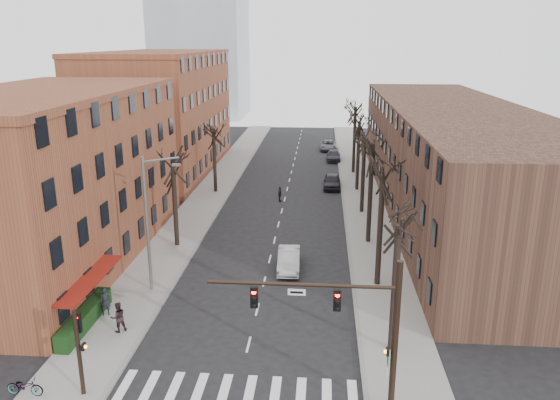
% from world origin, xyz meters
% --- Properties ---
extents(ground, '(160.00, 160.00, 0.00)m').
position_xyz_m(ground, '(0.00, 0.00, 0.00)').
color(ground, black).
rests_on(ground, ground).
extents(sidewalk_left, '(4.00, 90.00, 0.15)m').
position_xyz_m(sidewalk_left, '(-8.00, 35.00, 0.07)').
color(sidewalk_left, gray).
rests_on(sidewalk_left, ground).
extents(sidewalk_right, '(4.00, 90.00, 0.15)m').
position_xyz_m(sidewalk_right, '(8.00, 35.00, 0.07)').
color(sidewalk_right, gray).
rests_on(sidewalk_right, ground).
extents(building_left_near, '(12.00, 26.00, 12.00)m').
position_xyz_m(building_left_near, '(-16.00, 15.00, 6.00)').
color(building_left_near, brown).
rests_on(building_left_near, ground).
extents(building_left_far, '(12.00, 28.00, 14.00)m').
position_xyz_m(building_left_far, '(-16.00, 44.00, 7.00)').
color(building_left_far, brown).
rests_on(building_left_far, ground).
extents(building_right, '(12.00, 50.00, 10.00)m').
position_xyz_m(building_right, '(16.00, 30.00, 5.00)').
color(building_right, '#523426').
rests_on(building_right, ground).
extents(awning_left, '(1.20, 7.00, 0.15)m').
position_xyz_m(awning_left, '(-9.40, 6.00, 0.00)').
color(awning_left, maroon).
rests_on(awning_left, ground).
extents(hedge, '(0.80, 6.00, 1.00)m').
position_xyz_m(hedge, '(-9.50, 5.00, 0.65)').
color(hedge, '#183913').
rests_on(hedge, sidewalk_left).
extents(tree_right_a, '(5.20, 5.20, 10.00)m').
position_xyz_m(tree_right_a, '(7.60, 4.00, 0.00)').
color(tree_right_a, black).
rests_on(tree_right_a, ground).
extents(tree_right_b, '(5.20, 5.20, 10.80)m').
position_xyz_m(tree_right_b, '(7.60, 12.00, 0.00)').
color(tree_right_b, black).
rests_on(tree_right_b, ground).
extents(tree_right_c, '(5.20, 5.20, 11.60)m').
position_xyz_m(tree_right_c, '(7.60, 20.00, 0.00)').
color(tree_right_c, black).
rests_on(tree_right_c, ground).
extents(tree_right_d, '(5.20, 5.20, 10.00)m').
position_xyz_m(tree_right_d, '(7.60, 28.00, 0.00)').
color(tree_right_d, black).
rests_on(tree_right_d, ground).
extents(tree_right_e, '(5.20, 5.20, 10.80)m').
position_xyz_m(tree_right_e, '(7.60, 36.00, 0.00)').
color(tree_right_e, black).
rests_on(tree_right_e, ground).
extents(tree_right_f, '(5.20, 5.20, 11.60)m').
position_xyz_m(tree_right_f, '(7.60, 44.00, 0.00)').
color(tree_right_f, black).
rests_on(tree_right_f, ground).
extents(tree_left_a, '(5.20, 5.20, 9.50)m').
position_xyz_m(tree_left_a, '(-7.60, 18.00, 0.00)').
color(tree_left_a, black).
rests_on(tree_left_a, ground).
extents(tree_left_b, '(5.20, 5.20, 9.50)m').
position_xyz_m(tree_left_b, '(-7.60, 34.00, 0.00)').
color(tree_left_b, black).
rests_on(tree_left_b, ground).
extents(signal_mast_arm, '(8.14, 0.30, 7.20)m').
position_xyz_m(signal_mast_arm, '(5.45, -1.00, 4.40)').
color(signal_mast_arm, black).
rests_on(signal_mast_arm, ground).
extents(signal_pole_left, '(0.47, 0.44, 4.40)m').
position_xyz_m(signal_pole_left, '(-6.99, -0.95, 2.61)').
color(signal_pole_left, black).
rests_on(signal_pole_left, ground).
extents(streetlight, '(2.45, 0.22, 9.03)m').
position_xyz_m(streetlight, '(-7.03, 10.00, 5.01)').
color(streetlight, slate).
rests_on(streetlight, ground).
extents(silver_sedan, '(1.70, 4.48, 1.46)m').
position_xyz_m(silver_sedan, '(1.54, 14.23, 0.73)').
color(silver_sedan, '#A6A8AD').
rests_on(silver_sedan, ground).
extents(parked_car_near, '(1.92, 4.59, 1.55)m').
position_xyz_m(parked_car_near, '(4.90, 36.82, 0.78)').
color(parked_car_near, black).
rests_on(parked_car_near, ground).
extents(parked_car_mid, '(1.92, 4.61, 1.33)m').
position_xyz_m(parked_car_mid, '(5.30, 51.16, 0.67)').
color(parked_car_mid, '#22232A').
rests_on(parked_car_mid, ground).
extents(parked_car_far, '(2.39, 5.09, 1.41)m').
position_xyz_m(parked_car_far, '(4.61, 58.52, 0.70)').
color(parked_car_far, slate).
rests_on(parked_car_far, ground).
extents(pedestrian_a, '(0.72, 0.60, 1.70)m').
position_xyz_m(pedestrian_a, '(-8.83, 6.40, 1.00)').
color(pedestrian_a, black).
rests_on(pedestrian_a, sidewalk_left).
extents(pedestrian_b, '(1.08, 1.04, 1.75)m').
position_xyz_m(pedestrian_b, '(-7.37, 4.58, 1.02)').
color(pedestrian_b, black).
rests_on(pedestrian_b, sidewalk_left).
extents(pedestrian_crossing, '(0.57, 0.96, 1.53)m').
position_xyz_m(pedestrian_crossing, '(-0.45, 31.19, 0.77)').
color(pedestrian_crossing, black).
rests_on(pedestrian_crossing, ground).
extents(bicycle, '(1.75, 0.65, 0.91)m').
position_xyz_m(bicycle, '(-9.60, -1.32, 0.61)').
color(bicycle, gray).
rests_on(bicycle, sidewalk_left).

